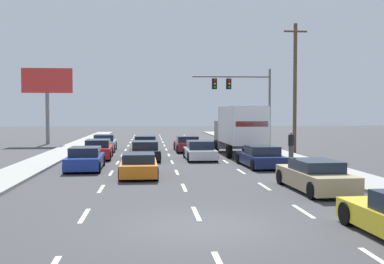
# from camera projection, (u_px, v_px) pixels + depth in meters

# --- Properties ---
(ground_plane) EXTENTS (140.00, 140.00, 0.00)m
(ground_plane) POSITION_uv_depth(u_px,v_px,m) (167.00, 151.00, 37.60)
(ground_plane) COLOR #3D3D3F
(sidewalk_right) EXTENTS (2.30, 80.00, 0.14)m
(sidewalk_right) POSITION_uv_depth(u_px,v_px,m) (283.00, 155.00, 33.37)
(sidewalk_right) COLOR #9E9E99
(sidewalk_right) RESTS_ON ground_plane
(sidewalk_left) EXTENTS (2.30, 80.00, 0.14)m
(sidewalk_left) POSITION_uv_depth(u_px,v_px,m) (51.00, 157.00, 31.88)
(sidewalk_left) COLOR #9E9E99
(sidewalk_left) RESTS_ON ground_plane
(lane_markings) EXTENTS (6.94, 62.00, 0.01)m
(lane_markings) POSITION_uv_depth(u_px,v_px,m) (169.00, 155.00, 34.32)
(lane_markings) COLOR silver
(lane_markings) RESTS_ON ground_plane
(car_silver) EXTENTS (1.96, 4.32, 1.33)m
(car_silver) POSITION_uv_depth(u_px,v_px,m) (104.00, 143.00, 37.86)
(car_silver) COLOR #B7BABF
(car_silver) RESTS_ON ground_plane
(car_red) EXTENTS (2.00, 4.48, 1.30)m
(car_red) POSITION_uv_depth(u_px,v_px,m) (98.00, 150.00, 31.62)
(car_red) COLOR red
(car_red) RESTS_ON ground_plane
(car_blue) EXTENTS (2.00, 4.53, 1.24)m
(car_blue) POSITION_uv_depth(u_px,v_px,m) (85.00, 159.00, 25.55)
(car_blue) COLOR #1E389E
(car_blue) RESTS_ON ground_plane
(car_green) EXTENTS (2.00, 4.39, 1.20)m
(car_green) POSITION_uv_depth(u_px,v_px,m) (145.00, 144.00, 38.20)
(car_green) COLOR #196B38
(car_green) RESTS_ON ground_plane
(car_black) EXTENTS (2.08, 4.60, 1.26)m
(car_black) POSITION_uv_depth(u_px,v_px,m) (145.00, 151.00, 30.64)
(car_black) COLOR black
(car_black) RESTS_ON ground_plane
(car_orange) EXTENTS (1.86, 4.23, 1.15)m
(car_orange) POSITION_uv_depth(u_px,v_px,m) (139.00, 166.00, 22.72)
(car_orange) COLOR orange
(car_orange) RESTS_ON ground_plane
(car_maroon) EXTENTS (1.98, 4.57, 1.23)m
(car_maroon) POSITION_uv_depth(u_px,v_px,m) (187.00, 144.00, 37.48)
(car_maroon) COLOR maroon
(car_maroon) RESTS_ON ground_plane
(car_white) EXTENTS (1.97, 4.22, 1.26)m
(car_white) POSITION_uv_depth(u_px,v_px,m) (200.00, 151.00, 30.90)
(car_white) COLOR white
(car_white) RESTS_ON ground_plane
(box_truck) EXTENTS (2.74, 8.10, 3.55)m
(box_truck) POSITION_uv_depth(u_px,v_px,m) (239.00, 128.00, 33.98)
(box_truck) COLOR white
(box_truck) RESTS_ON ground_plane
(car_navy) EXTENTS (2.11, 4.69, 1.22)m
(car_navy) POSITION_uv_depth(u_px,v_px,m) (261.00, 157.00, 26.74)
(car_navy) COLOR #141E4C
(car_navy) RESTS_ON ground_plane
(car_tan) EXTENTS (2.00, 4.74, 1.24)m
(car_tan) POSITION_uv_depth(u_px,v_px,m) (315.00, 176.00, 18.58)
(car_tan) COLOR tan
(car_tan) RESTS_ON ground_plane
(traffic_signal_mast) EXTENTS (7.18, 0.69, 7.07)m
(traffic_signal_mast) POSITION_uv_depth(u_px,v_px,m) (238.00, 90.00, 42.14)
(traffic_signal_mast) COLOR #595B56
(traffic_signal_mast) RESTS_ON ground_plane
(utility_pole_mid) EXTENTS (1.80, 0.28, 9.92)m
(utility_pole_mid) POSITION_uv_depth(u_px,v_px,m) (295.00, 87.00, 35.85)
(utility_pole_mid) COLOR brown
(utility_pole_mid) RESTS_ON ground_plane
(roadside_billboard) EXTENTS (4.92, 0.36, 7.49)m
(roadside_billboard) POSITION_uv_depth(u_px,v_px,m) (47.00, 89.00, 45.97)
(roadside_billboard) COLOR slate
(roadside_billboard) RESTS_ON ground_plane
(pedestrian_near_corner) EXTENTS (0.38, 0.38, 1.76)m
(pedestrian_near_corner) POSITION_uv_depth(u_px,v_px,m) (291.00, 145.00, 30.33)
(pedestrian_near_corner) COLOR #3F3F42
(pedestrian_near_corner) RESTS_ON sidewalk_right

